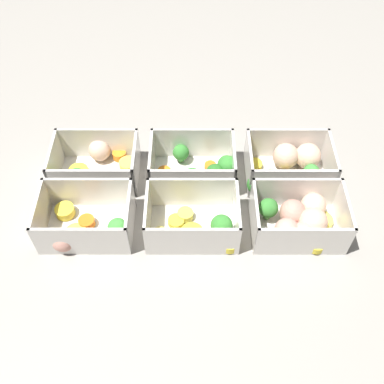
# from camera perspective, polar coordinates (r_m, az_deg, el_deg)

# --- Properties ---
(ground_plane) EXTENTS (4.00, 4.00, 0.00)m
(ground_plane) POSITION_cam_1_polar(r_m,az_deg,el_deg) (0.85, 0.00, -1.11)
(ground_plane) COLOR gray
(container_near_left) EXTENTS (0.16, 0.12, 0.07)m
(container_near_left) POSITION_cam_1_polar(r_m,az_deg,el_deg) (0.88, 12.48, 3.17)
(container_near_left) COLOR silver
(container_near_left) RESTS_ON ground_plane
(container_near_center) EXTENTS (0.16, 0.11, 0.07)m
(container_near_center) POSITION_cam_1_polar(r_m,az_deg,el_deg) (0.86, 0.63, 3.21)
(container_near_center) COLOR silver
(container_near_center) RESTS_ON ground_plane
(container_near_right) EXTENTS (0.16, 0.13, 0.07)m
(container_near_right) POSITION_cam_1_polar(r_m,az_deg,el_deg) (0.89, -12.26, 3.32)
(container_near_right) COLOR silver
(container_near_right) RESTS_ON ground_plane
(container_far_left) EXTENTS (0.16, 0.13, 0.07)m
(container_far_left) POSITION_cam_1_polar(r_m,az_deg,el_deg) (0.81, 13.49, -3.39)
(container_far_left) COLOR silver
(container_far_left) RESTS_ON ground_plane
(container_far_center) EXTENTS (0.17, 0.12, 0.07)m
(container_far_center) POSITION_cam_1_polar(r_m,az_deg,el_deg) (0.79, 0.48, -3.89)
(container_far_center) COLOR silver
(container_far_center) RESTS_ON ground_plane
(container_far_right) EXTENTS (0.16, 0.12, 0.07)m
(container_far_right) POSITION_cam_1_polar(r_m,az_deg,el_deg) (0.81, -13.49, -3.97)
(container_far_right) COLOR silver
(container_far_right) RESTS_ON ground_plane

